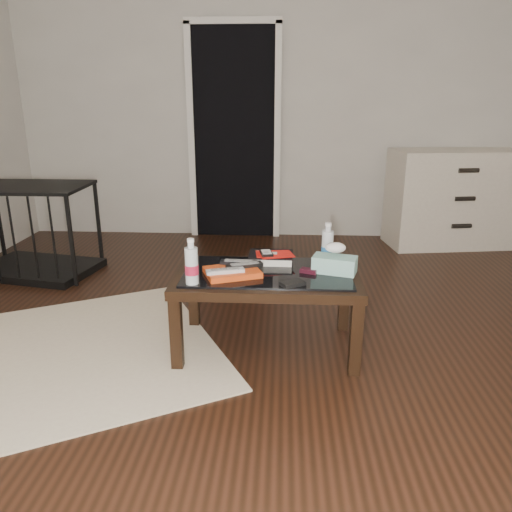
{
  "coord_description": "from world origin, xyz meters",
  "views": [
    {
      "loc": [
        0.08,
        -2.49,
        1.38
      ],
      "look_at": [
        -0.06,
        0.07,
        0.55
      ],
      "focal_mm": 35.0,
      "sensor_mm": 36.0,
      "label": 1
    }
  ],
  "objects_px": {
    "pet_crate": "(35,245)",
    "tissue_box": "(335,264)",
    "dresser": "(455,198)",
    "coffee_table": "(267,282)",
    "water_bottle_left": "(191,261)",
    "water_bottle_right": "(327,243)",
    "textbook": "(271,258)"
  },
  "relations": [
    {
      "from": "pet_crate",
      "to": "tissue_box",
      "type": "height_order",
      "value": "pet_crate"
    },
    {
      "from": "dresser",
      "to": "tissue_box",
      "type": "relative_size",
      "value": 5.47
    },
    {
      "from": "coffee_table",
      "to": "water_bottle_left",
      "type": "bearing_deg",
      "value": -151.5
    },
    {
      "from": "coffee_table",
      "to": "pet_crate",
      "type": "relative_size",
      "value": 1.0
    },
    {
      "from": "water_bottle_left",
      "to": "pet_crate",
      "type": "bearing_deg",
      "value": 138.11
    },
    {
      "from": "tissue_box",
      "to": "pet_crate",
      "type": "bearing_deg",
      "value": 169.55
    },
    {
      "from": "water_bottle_right",
      "to": "tissue_box",
      "type": "relative_size",
      "value": 1.03
    },
    {
      "from": "coffee_table",
      "to": "dresser",
      "type": "xyz_separation_m",
      "value": [
        1.69,
        2.16,
        0.05
      ]
    },
    {
      "from": "textbook",
      "to": "tissue_box",
      "type": "bearing_deg",
      "value": -24.67
    },
    {
      "from": "coffee_table",
      "to": "water_bottle_right",
      "type": "bearing_deg",
      "value": 24.78
    },
    {
      "from": "water_bottle_right",
      "to": "coffee_table",
      "type": "bearing_deg",
      "value": -155.22
    },
    {
      "from": "water_bottle_right",
      "to": "tissue_box",
      "type": "height_order",
      "value": "water_bottle_right"
    },
    {
      "from": "textbook",
      "to": "coffee_table",
      "type": "bearing_deg",
      "value": -94.08
    },
    {
      "from": "coffee_table",
      "to": "tissue_box",
      "type": "distance_m",
      "value": 0.38
    },
    {
      "from": "dresser",
      "to": "water_bottle_left",
      "type": "distance_m",
      "value": 3.14
    },
    {
      "from": "water_bottle_left",
      "to": "water_bottle_right",
      "type": "bearing_deg",
      "value": 26.78
    },
    {
      "from": "textbook",
      "to": "water_bottle_right",
      "type": "relative_size",
      "value": 1.05
    },
    {
      "from": "water_bottle_left",
      "to": "tissue_box",
      "type": "height_order",
      "value": "water_bottle_left"
    },
    {
      "from": "water_bottle_left",
      "to": "water_bottle_right",
      "type": "distance_m",
      "value": 0.8
    },
    {
      "from": "dresser",
      "to": "water_bottle_left",
      "type": "height_order",
      "value": "dresser"
    },
    {
      "from": "dresser",
      "to": "pet_crate",
      "type": "bearing_deg",
      "value": -172.73
    },
    {
      "from": "coffee_table",
      "to": "water_bottle_right",
      "type": "xyz_separation_m",
      "value": [
        0.33,
        0.15,
        0.18
      ]
    },
    {
      "from": "tissue_box",
      "to": "textbook",
      "type": "bearing_deg",
      "value": 170.82
    },
    {
      "from": "coffee_table",
      "to": "tissue_box",
      "type": "relative_size",
      "value": 4.35
    },
    {
      "from": "water_bottle_left",
      "to": "dresser",
      "type": "bearing_deg",
      "value": 48.75
    },
    {
      "from": "water_bottle_right",
      "to": "tissue_box",
      "type": "bearing_deg",
      "value": -79.08
    },
    {
      "from": "coffee_table",
      "to": "textbook",
      "type": "height_order",
      "value": "textbook"
    },
    {
      "from": "textbook",
      "to": "water_bottle_right",
      "type": "bearing_deg",
      "value": -1.92
    },
    {
      "from": "coffee_table",
      "to": "pet_crate",
      "type": "xyz_separation_m",
      "value": [
        -1.9,
        1.16,
        -0.17
      ]
    },
    {
      "from": "water_bottle_left",
      "to": "water_bottle_right",
      "type": "height_order",
      "value": "same"
    },
    {
      "from": "tissue_box",
      "to": "water_bottle_right",
      "type": "bearing_deg",
      "value": 117.61
    },
    {
      "from": "water_bottle_left",
      "to": "coffee_table",
      "type": "bearing_deg",
      "value": 28.5
    }
  ]
}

